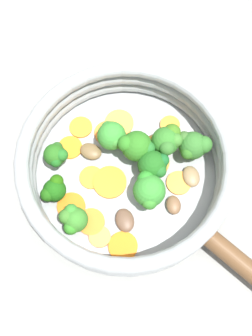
{
  "coord_description": "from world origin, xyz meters",
  "views": [
    {
      "loc": [
        0.16,
        -0.08,
        0.53
      ],
      "look_at": [
        0.0,
        0.0,
        0.03
      ],
      "focal_mm": 42.0,
      "sensor_mm": 36.0,
      "label": 1
    }
  ],
  "objects_px": {
    "carrot_slice_3": "(100,237)",
    "broccoli_floret_3": "(167,141)",
    "carrot_slice_7": "(156,163)",
    "broccoli_floret_0": "(149,190)",
    "broccoli_floret_8": "(56,155)",
    "mushroom_piece_1": "(125,220)",
    "carrot_slice_9": "(179,183)",
    "broccoli_floret_2": "(193,146)",
    "carrot_slice_1": "(71,206)",
    "broccoli_floret_4": "(73,219)",
    "carrot_slice_2": "(110,182)",
    "carrot_slice_12": "(119,123)",
    "carrot_slice_8": "(155,147)",
    "carrot_slice_4": "(104,134)",
    "mushroom_piece_0": "(174,205)",
    "carrot_slice_5": "(91,222)",
    "mushroom_piece_2": "(91,151)",
    "mushroom_piece_3": "(191,176)",
    "broccoli_floret_6": "(154,165)",
    "broccoli_floret_7": "(137,146)",
    "carrot_slice_10": "(123,246)",
    "carrot_slice_0": "(91,177)",
    "carrot_slice_11": "(170,125)",
    "broccoli_floret_5": "(54,190)",
    "skillet": "(126,173)",
    "carrot_slice_6": "(81,127)",
    "broccoli_floret_1": "(113,135)",
    "carrot_slice_13": "(70,147)"
  },
  "relations": [
    {
      "from": "carrot_slice_11",
      "to": "broccoli_floret_5",
      "type": "height_order",
      "value": "broccoli_floret_5"
    },
    {
      "from": "carrot_slice_9",
      "to": "carrot_slice_5",
      "type": "bearing_deg",
      "value": -90.65
    },
    {
      "from": "carrot_slice_9",
      "to": "carrot_slice_13",
      "type": "xyz_separation_m",
      "value": [
        -0.11,
        -0.12,
        -0.0
      ]
    },
    {
      "from": "broccoli_floret_3",
      "to": "carrot_slice_3",
      "type": "bearing_deg",
      "value": -61.16
    },
    {
      "from": "carrot_slice_6",
      "to": "broccoli_floret_6",
      "type": "height_order",
      "value": "broccoli_floret_6"
    },
    {
      "from": "carrot_slice_10",
      "to": "mushroom_piece_1",
      "type": "bearing_deg",
      "value": 150.71
    },
    {
      "from": "carrot_slice_8",
      "to": "mushroom_piece_1",
      "type": "relative_size",
      "value": 1.15
    },
    {
      "from": "carrot_slice_4",
      "to": "mushroom_piece_0",
      "type": "bearing_deg",
      "value": 16.83
    },
    {
      "from": "carrot_slice_2",
      "to": "mushroom_piece_2",
      "type": "relative_size",
      "value": 1.46
    },
    {
      "from": "carrot_slice_3",
      "to": "broccoli_floret_3",
      "type": "xyz_separation_m",
      "value": [
        -0.07,
        0.14,
        0.03
      ]
    },
    {
      "from": "carrot_slice_4",
      "to": "mushroom_piece_0",
      "type": "xyz_separation_m",
      "value": [
        0.14,
        0.04,
        0.0
      ]
    },
    {
      "from": "skillet",
      "to": "carrot_slice_0",
      "type": "relative_size",
      "value": 7.98
    },
    {
      "from": "carrot_slice_6",
      "to": "broccoli_floret_6",
      "type": "distance_m",
      "value": 0.13
    },
    {
      "from": "carrot_slice_0",
      "to": "carrot_slice_8",
      "type": "relative_size",
      "value": 0.89
    },
    {
      "from": "carrot_slice_8",
      "to": "broccoli_floret_7",
      "type": "height_order",
      "value": "broccoli_floret_7"
    },
    {
      "from": "broccoli_floret_4",
      "to": "mushroom_piece_1",
      "type": "height_order",
      "value": "broccoli_floret_4"
    },
    {
      "from": "broccoli_floret_8",
      "to": "mushroom_piece_1",
      "type": "height_order",
      "value": "broccoli_floret_8"
    },
    {
      "from": "carrot_slice_10",
      "to": "mushroom_piece_1",
      "type": "distance_m",
      "value": 0.03
    },
    {
      "from": "carrot_slice_5",
      "to": "broccoli_floret_7",
      "type": "relative_size",
      "value": 0.69
    },
    {
      "from": "carrot_slice_5",
      "to": "carrot_slice_10",
      "type": "height_order",
      "value": "carrot_slice_5"
    },
    {
      "from": "carrot_slice_9",
      "to": "broccoli_floret_2",
      "type": "bearing_deg",
      "value": 132.67
    },
    {
      "from": "carrot_slice_7",
      "to": "mushroom_piece_1",
      "type": "distance_m",
      "value": 0.09
    },
    {
      "from": "carrot_slice_3",
      "to": "broccoli_floret_6",
      "type": "bearing_deg",
      "value": 116.59
    },
    {
      "from": "carrot_slice_0",
      "to": "carrot_slice_11",
      "type": "distance_m",
      "value": 0.14
    },
    {
      "from": "broccoli_floret_1",
      "to": "broccoli_floret_5",
      "type": "relative_size",
      "value": 1.34
    },
    {
      "from": "mushroom_piece_0",
      "to": "mushroom_piece_2",
      "type": "height_order",
      "value": "same"
    },
    {
      "from": "carrot_slice_2",
      "to": "carrot_slice_12",
      "type": "relative_size",
      "value": 1.1
    },
    {
      "from": "carrot_slice_4",
      "to": "skillet",
      "type": "bearing_deg",
      "value": 3.92
    },
    {
      "from": "broccoli_floret_6",
      "to": "mushroom_piece_1",
      "type": "bearing_deg",
      "value": -54.05
    },
    {
      "from": "broccoli_floret_1",
      "to": "broccoli_floret_4",
      "type": "relative_size",
      "value": 1.29
    },
    {
      "from": "carrot_slice_1",
      "to": "mushroom_piece_1",
      "type": "bearing_deg",
      "value": 49.77
    },
    {
      "from": "broccoli_floret_2",
      "to": "broccoli_floret_4",
      "type": "height_order",
      "value": "broccoli_floret_2"
    },
    {
      "from": "carrot_slice_1",
      "to": "carrot_slice_6",
      "type": "height_order",
      "value": "carrot_slice_1"
    },
    {
      "from": "mushroom_piece_3",
      "to": "carrot_slice_5",
      "type": "bearing_deg",
      "value": -90.45
    },
    {
      "from": "carrot_slice_2",
      "to": "carrot_slice_7",
      "type": "relative_size",
      "value": 1.24
    },
    {
      "from": "carrot_slice_0",
      "to": "carrot_slice_10",
      "type": "bearing_deg",
      "value": -0.2
    },
    {
      "from": "carrot_slice_1",
      "to": "broccoli_floret_4",
      "type": "height_order",
      "value": "broccoli_floret_4"
    },
    {
      "from": "mushroom_piece_0",
      "to": "carrot_slice_3",
      "type": "bearing_deg",
      "value": -92.14
    },
    {
      "from": "broccoli_floret_3",
      "to": "broccoli_floret_6",
      "type": "height_order",
      "value": "broccoli_floret_3"
    },
    {
      "from": "carrot_slice_5",
      "to": "broccoli_floret_8",
      "type": "bearing_deg",
      "value": -176.06
    },
    {
      "from": "carrot_slice_5",
      "to": "broccoli_floret_8",
      "type": "relative_size",
      "value": 0.84
    },
    {
      "from": "broccoli_floret_2",
      "to": "mushroom_piece_0",
      "type": "xyz_separation_m",
      "value": [
        0.06,
        -0.06,
        -0.02
      ]
    },
    {
      "from": "skillet",
      "to": "broccoli_floret_2",
      "type": "distance_m",
      "value": 0.1
    },
    {
      "from": "carrot_slice_6",
      "to": "broccoli_floret_0",
      "type": "bearing_deg",
      "value": 17.43
    },
    {
      "from": "mushroom_piece_2",
      "to": "mushroom_piece_1",
      "type": "bearing_deg",
      "value": 0.91
    },
    {
      "from": "carrot_slice_7",
      "to": "broccoli_floret_0",
      "type": "xyz_separation_m",
      "value": [
        0.04,
        -0.03,
        0.03
      ]
    },
    {
      "from": "mushroom_piece_2",
      "to": "mushroom_piece_3",
      "type": "distance_m",
      "value": 0.15
    },
    {
      "from": "carrot_slice_10",
      "to": "broccoli_floret_2",
      "type": "distance_m",
      "value": 0.17
    },
    {
      "from": "carrot_slice_0",
      "to": "mushroom_piece_0",
      "type": "height_order",
      "value": "mushroom_piece_0"
    },
    {
      "from": "carrot_slice_1",
      "to": "broccoli_floret_7",
      "type": "height_order",
      "value": "broccoli_floret_7"
    }
  ]
}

